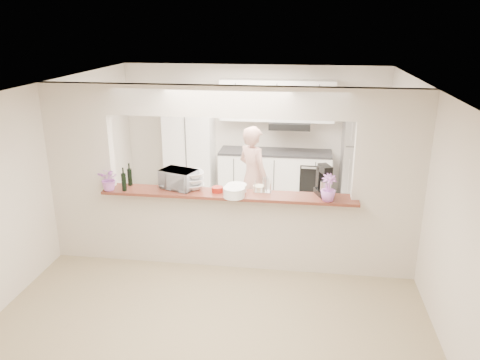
% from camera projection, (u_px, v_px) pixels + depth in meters
% --- Properties ---
extents(floor, '(6.00, 6.00, 0.00)m').
position_uv_depth(floor, '(229.00, 264.00, 6.61)').
color(floor, tan).
rests_on(floor, ground).
extents(tile_overlay, '(5.00, 2.90, 0.01)m').
position_uv_depth(tile_overlay, '(244.00, 220.00, 8.06)').
color(tile_overlay, beige).
rests_on(tile_overlay, floor).
extents(partition, '(5.00, 0.15, 2.50)m').
position_uv_depth(partition, '(229.00, 164.00, 6.13)').
color(partition, beige).
rests_on(partition, floor).
extents(bar_counter, '(3.40, 0.38, 1.09)m').
position_uv_depth(bar_counter, '(229.00, 227.00, 6.42)').
color(bar_counter, beige).
rests_on(bar_counter, floor).
extents(kitchen_cabinets, '(3.15, 0.62, 2.25)m').
position_uv_depth(kitchen_cabinets, '(242.00, 148.00, 8.87)').
color(kitchen_cabinets, white).
rests_on(kitchen_cabinets, floor).
extents(refrigerator, '(0.75, 0.70, 1.70)m').
position_uv_depth(refrigerator, '(362.00, 160.00, 8.55)').
color(refrigerator, '#A0A0A4').
rests_on(refrigerator, floor).
extents(flower_left, '(0.31, 0.28, 0.31)m').
position_uv_depth(flower_left, '(109.00, 179.00, 6.27)').
color(flower_left, '#C669AA').
rests_on(flower_left, bar_counter).
extents(wine_bottle_a, '(0.06, 0.06, 0.32)m').
position_uv_depth(wine_bottle_a, '(130.00, 177.00, 6.46)').
color(wine_bottle_a, black).
rests_on(wine_bottle_a, bar_counter).
extents(wine_bottle_b, '(0.06, 0.06, 0.32)m').
position_uv_depth(wine_bottle_b, '(124.00, 182.00, 6.26)').
color(wine_bottle_b, black).
rests_on(wine_bottle_b, bar_counter).
extents(toaster_oven, '(0.55, 0.46, 0.26)m').
position_uv_depth(toaster_oven, '(179.00, 179.00, 6.35)').
color(toaster_oven, '#ADADB2').
rests_on(toaster_oven, bar_counter).
extents(serving_bowls, '(0.43, 0.43, 0.24)m').
position_uv_depth(serving_bowls, '(192.00, 180.00, 6.33)').
color(serving_bowls, white).
rests_on(serving_bowls, bar_counter).
extents(plate_stack_a, '(0.29, 0.29, 0.13)m').
position_uv_depth(plate_stack_a, '(234.00, 192.00, 6.04)').
color(plate_stack_a, white).
rests_on(plate_stack_a, bar_counter).
extents(plate_stack_b, '(0.27, 0.27, 0.10)m').
position_uv_depth(plate_stack_b, '(237.00, 188.00, 6.26)').
color(plate_stack_b, white).
rests_on(plate_stack_b, bar_counter).
extents(red_bowl, '(0.15, 0.15, 0.07)m').
position_uv_depth(red_bowl, '(217.00, 189.00, 6.24)').
color(red_bowl, maroon).
rests_on(red_bowl, bar_counter).
extents(tan_bowl, '(0.16, 0.16, 0.08)m').
position_uv_depth(tan_bowl, '(259.00, 188.00, 6.27)').
color(tan_bowl, tan).
rests_on(tan_bowl, bar_counter).
extents(utensil_caddy, '(0.23, 0.13, 0.21)m').
position_uv_depth(utensil_caddy, '(263.00, 186.00, 6.22)').
color(utensil_caddy, silver).
rests_on(utensil_caddy, bar_counter).
extents(stand_mixer, '(0.26, 0.32, 0.41)m').
position_uv_depth(stand_mixer, '(324.00, 181.00, 6.10)').
color(stand_mixer, black).
rests_on(stand_mixer, bar_counter).
extents(flower_right, '(0.24, 0.24, 0.35)m').
position_uv_depth(flower_right, '(328.00, 188.00, 5.89)').
color(flower_right, '#C974D7').
rests_on(flower_right, bar_counter).
extents(person, '(0.72, 0.70, 1.68)m').
position_uv_depth(person, '(253.00, 177.00, 7.65)').
color(person, tan).
rests_on(person, floor).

